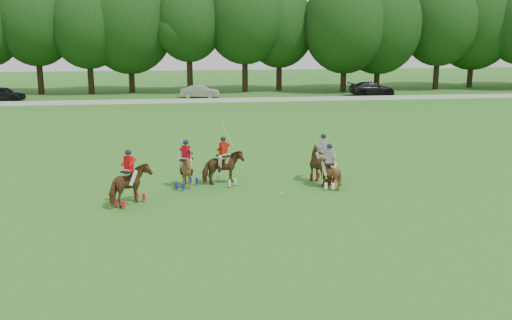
{
  "coord_description": "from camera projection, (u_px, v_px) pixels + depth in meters",
  "views": [
    {
      "loc": [
        -1.47,
        -21.01,
        7.11
      ],
      "look_at": [
        1.96,
        4.2,
        1.4
      ],
      "focal_mm": 40.0,
      "sensor_mm": 36.0,
      "label": 1
    }
  ],
  "objects": [
    {
      "name": "polo_ball",
      "position": [
        281.0,
        194.0,
        25.54
      ],
      "size": [
        0.09,
        0.09,
        0.09
      ],
      "primitive_type": "sphere",
      "color": "white",
      "rests_on": "ground"
    },
    {
      "name": "polo_red_c",
      "position": [
        186.0,
        171.0,
        26.5
      ],
      "size": [
        1.85,
        1.89,
        2.28
      ],
      "color": "#4C2E14",
      "rests_on": "ground"
    },
    {
      "name": "polo_stripe_a",
      "position": [
        323.0,
        165.0,
        27.32
      ],
      "size": [
        1.6,
        2.24,
        2.42
      ],
      "color": "#4C2E14",
      "rests_on": "ground"
    },
    {
      "name": "ground",
      "position": [
        220.0,
        220.0,
        22.06
      ],
      "size": [
        180.0,
        180.0,
        0.0
      ],
      "primitive_type": "plane",
      "color": "#356F1F",
      "rests_on": "ground"
    },
    {
      "name": "car_right",
      "position": [
        372.0,
        88.0,
        65.71
      ],
      "size": [
        5.44,
        2.43,
        1.55
      ],
      "primitive_type": "imported",
      "rotation": [
        0.0,
        0.0,
        1.62
      ],
      "color": "black",
      "rests_on": "ground"
    },
    {
      "name": "polo_stripe_b",
      "position": [
        329.0,
        172.0,
        26.52
      ],
      "size": [
        1.31,
        1.42,
        2.09
      ],
      "color": "#4C2E14",
      "rests_on": "ground"
    },
    {
      "name": "boundary_rail",
      "position": [
        193.0,
        101.0,
        58.75
      ],
      "size": [
        120.0,
        0.1,
        0.44
      ],
      "primitive_type": "cube",
      "color": "white",
      "rests_on": "ground"
    },
    {
      "name": "car_left",
      "position": [
        3.0,
        94.0,
        60.36
      ],
      "size": [
        4.73,
        2.6,
        1.52
      ],
      "primitive_type": "imported",
      "rotation": [
        0.0,
        0.0,
        1.38
      ],
      "color": "black",
      "rests_on": "ground"
    },
    {
      "name": "polo_red_b",
      "position": [
        224.0,
        168.0,
        27.04
      ],
      "size": [
        2.13,
        2.1,
        2.88
      ],
      "color": "#4C2E14",
      "rests_on": "ground"
    },
    {
      "name": "tree_line",
      "position": [
        191.0,
        22.0,
        66.74
      ],
      "size": [
        117.98,
        14.32,
        14.75
      ],
      "color": "black",
      "rests_on": "ground"
    },
    {
      "name": "polo_red_a",
      "position": [
        130.0,
        185.0,
        23.85
      ],
      "size": [
        1.94,
        2.12,
        2.37
      ],
      "color": "#4C2E14",
      "rests_on": "ground"
    },
    {
      "name": "car_mid",
      "position": [
        200.0,
        92.0,
        63.12
      ],
      "size": [
        4.39,
        2.09,
        1.39
      ],
      "primitive_type": "imported",
      "rotation": [
        0.0,
        0.0,
        1.42
      ],
      "color": "#ABAAB0",
      "rests_on": "ground"
    }
  ]
}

